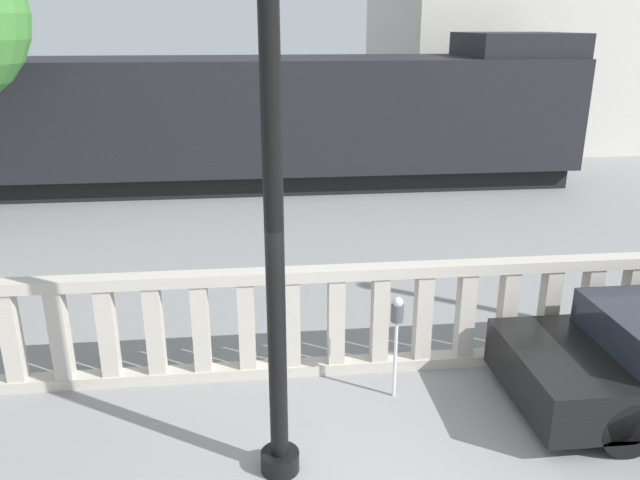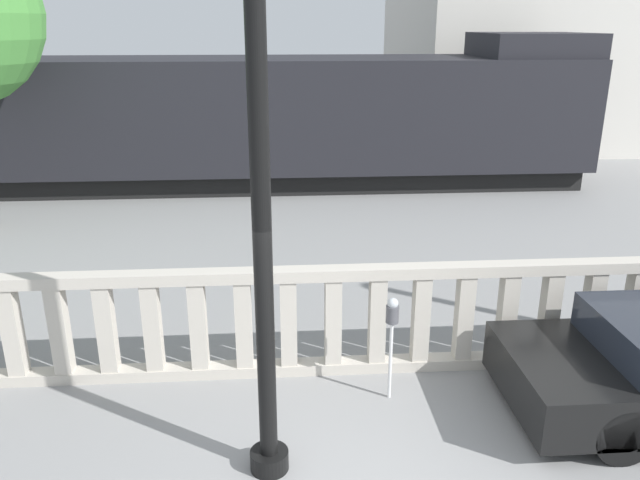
% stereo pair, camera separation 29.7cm
% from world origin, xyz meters
% --- Properties ---
extents(balustrade, '(13.91, 0.24, 1.41)m').
position_xyz_m(balustrade, '(0.00, 2.59, 0.70)').
color(balustrade, '#BCB5A8').
rests_on(balustrade, ground).
extents(lamppost, '(0.38, 0.38, 6.53)m').
position_xyz_m(lamppost, '(-0.79, 0.81, 3.23)').
color(lamppost, black).
rests_on(lamppost, ground).
extents(parking_meter, '(0.15, 0.15, 1.28)m').
position_xyz_m(parking_meter, '(0.61, 1.95, 1.00)').
color(parking_meter, silver).
rests_on(parking_meter, ground).
extents(train_near, '(18.51, 3.19, 3.93)m').
position_xyz_m(train_near, '(-1.56, 12.33, 1.76)').
color(train_near, black).
rests_on(train_near, ground).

